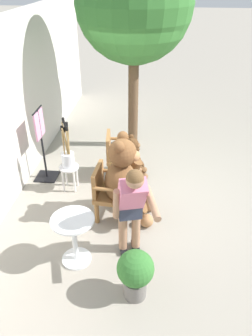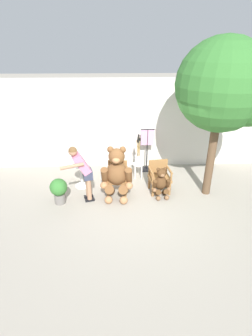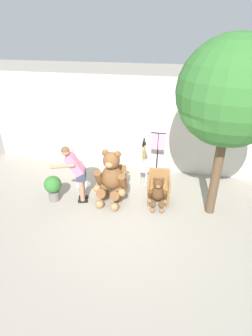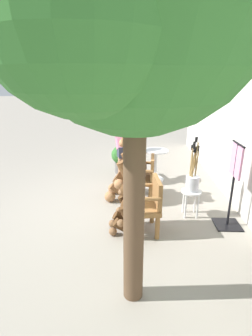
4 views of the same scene
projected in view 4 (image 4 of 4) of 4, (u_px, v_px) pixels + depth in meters
name	position (u px, v px, depth m)	size (l,w,h in m)	color
ground_plane	(107.00, 212.00, 4.66)	(60.00, 60.00, 0.00)	gray
wooden_chair_left	(143.00, 177.00, 5.03)	(0.60, 0.56, 0.86)	olive
wooden_chair_right	(146.00, 204.00, 3.94)	(0.61, 0.58, 0.86)	olive
teddy_bear_large	(130.00, 165.00, 4.97)	(0.84, 0.82, 1.41)	brown
teddy_bear_small	(127.00, 207.00, 3.96)	(0.50, 0.49, 0.83)	#4C3019
person_visitor	(123.00, 143.00, 5.71)	(0.75, 0.62, 1.52)	black
white_stool	(191.00, 196.00, 4.44)	(0.34, 0.34, 0.46)	white
brush_bucket	(192.00, 179.00, 4.33)	(0.22, 0.22, 0.92)	silver
round_side_table	(156.00, 162.00, 5.97)	(0.56, 0.56, 0.72)	silver
potted_plant	(120.00, 157.00, 6.46)	(0.44, 0.44, 0.68)	slate
clothing_display_stand	(233.00, 184.00, 4.00)	(0.44, 0.40, 1.36)	black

